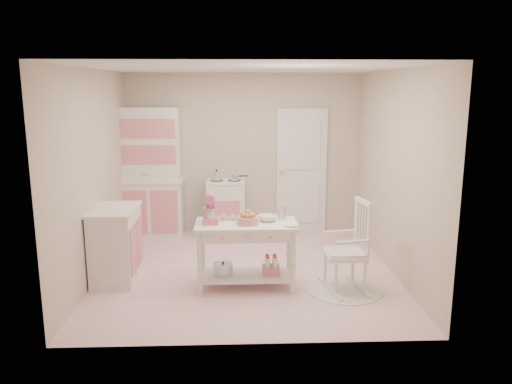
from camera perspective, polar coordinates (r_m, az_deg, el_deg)
room_shell at (r=6.25m, az=-1.15°, el=5.22°), size 3.84×3.84×2.62m
door at (r=8.26m, az=5.22°, el=2.40°), size 0.82×0.05×2.04m
hutch at (r=8.09m, az=-12.04°, el=2.14°), size 1.06×0.50×2.08m
stove at (r=8.05m, az=-3.46°, el=-1.89°), size 0.62×0.57×0.92m
base_cabinet at (r=6.47m, az=-15.73°, el=-5.76°), size 0.54×0.84×0.92m
lace_rug at (r=6.17m, az=10.02°, el=-10.88°), size 0.92×0.92×0.01m
rocking_chair at (r=5.98m, az=10.21°, el=-6.06°), size 0.61×0.80×1.10m
work_table at (r=6.03m, az=-1.12°, el=-7.21°), size 1.20×0.60×0.80m
stand_mixer at (r=5.90m, az=-5.24°, el=-1.93°), size 0.20×0.28×0.34m
cookie_tray at (r=6.08m, az=-2.59°, el=-3.03°), size 0.34×0.24×0.02m
bread_basket at (r=5.85m, az=-0.94°, el=-3.25°), size 0.25×0.25×0.09m
mixing_bowl at (r=5.99m, az=1.33°, el=-2.99°), size 0.22×0.22×0.07m
metal_pitcher at (r=6.07m, az=2.99°, el=-2.32°), size 0.10×0.10×0.17m
recipe_book at (r=5.82m, az=3.33°, el=-3.71°), size 0.18×0.22×0.02m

